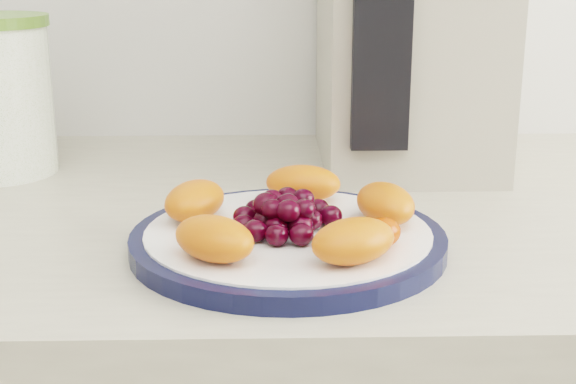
{
  "coord_description": "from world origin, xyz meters",
  "views": [
    {
      "loc": [
        -0.04,
        0.44,
        1.14
      ],
      "look_at": [
        -0.03,
        1.06,
        0.95
      ],
      "focal_mm": 50.0,
      "sensor_mm": 36.0,
      "label": 1
    }
  ],
  "objects": [
    {
      "name": "appliance_body",
      "position": [
        0.11,
        1.36,
        1.07
      ],
      "size": [
        0.19,
        0.27,
        0.33
      ],
      "primitive_type": "cube",
      "rotation": [
        0.0,
        0.0,
        -0.0
      ],
      "color": "#A69F8D",
      "rests_on": "counter"
    },
    {
      "name": "plate_rim",
      "position": [
        -0.03,
        1.06,
        0.91
      ],
      "size": [
        0.26,
        0.26,
        0.01
      ],
      "primitive_type": "cylinder",
      "color": "black",
      "rests_on": "counter"
    },
    {
      "name": "fruit_plate",
      "position": [
        -0.03,
        1.06,
        0.93
      ],
      "size": [
        0.23,
        0.22,
        0.03
      ],
      "color": "#D84815",
      "rests_on": "plate_face"
    },
    {
      "name": "plate_face",
      "position": [
        -0.03,
        1.06,
        0.91
      ],
      "size": [
        0.24,
        0.24,
        0.02
      ],
      "primitive_type": "cylinder",
      "color": "white",
      "rests_on": "counter"
    },
    {
      "name": "appliance_panel",
      "position": [
        0.07,
        1.22,
        1.07
      ],
      "size": [
        0.06,
        0.02,
        0.25
      ],
      "primitive_type": "cube",
      "rotation": [
        0.0,
        0.0,
        -0.0
      ],
      "color": "black",
      "rests_on": "appliance_body"
    }
  ]
}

